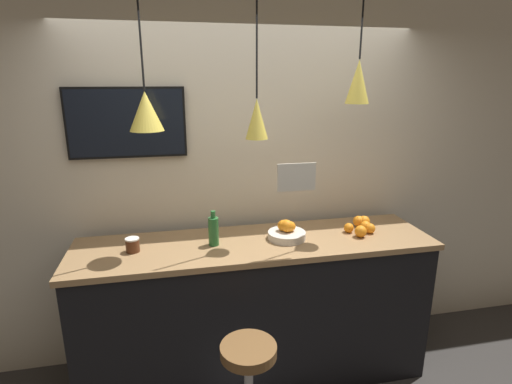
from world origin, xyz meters
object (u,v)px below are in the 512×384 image
Objects in this scene: fruit_bowl at (287,232)px; juice_bottle at (214,231)px; spread_jar at (133,245)px; mounted_tv at (127,123)px.

juice_bottle is (-0.50, -0.00, 0.05)m from fruit_bowl.
mounted_tv is at bearing 91.26° from spread_jar.
spread_jar is at bearing -88.74° from mounted_tv.
fruit_bowl reaches higher than spread_jar.
spread_jar is 0.12× the size of mounted_tv.
juice_bottle reaches higher than spread_jar.
mounted_tv reaches higher than spread_jar.
juice_bottle is 0.30× the size of mounted_tv.
juice_bottle reaches higher than fruit_bowl.
fruit_bowl is 1.02m from spread_jar.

